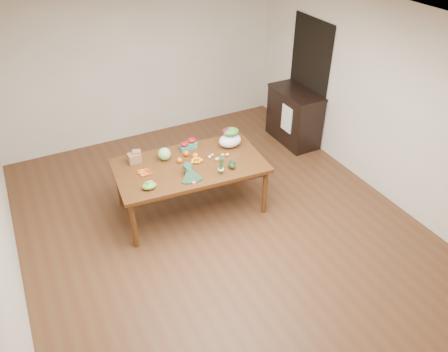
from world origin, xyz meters
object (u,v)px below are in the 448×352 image
paper_bag (134,157)px  mandarin_cluster (196,159)px  asparagus_bundle (221,165)px  cabinet (294,116)px  cabbage (164,154)px  salad_bag (230,138)px  dining_table (191,187)px  kale_bunch (191,174)px

paper_bag → mandarin_cluster: paper_bag is taller
paper_bag → mandarin_cluster: 0.82m
mandarin_cluster → asparagus_bundle: size_ratio=0.72×
paper_bag → asparagus_bundle: 1.19m
cabinet → mandarin_cluster: bearing=-157.2°
cabinet → paper_bag: cabinet is taller
cabbage → salad_bag: (0.95, -0.09, 0.04)m
dining_table → asparagus_bundle: (0.27, -0.39, 0.50)m
paper_bag → cabbage: (0.38, -0.12, 0.01)m
dining_table → kale_bunch: 0.58m
dining_table → mandarin_cluster: size_ratio=11.00×
cabinet → mandarin_cluster: (-2.29, -0.96, 0.32)m
mandarin_cluster → kale_bunch: bearing=-122.8°
dining_table → kale_bunch: (-0.12, -0.33, 0.45)m
dining_table → salad_bag: (0.70, 0.17, 0.50)m
salad_bag → paper_bag: bearing=171.1°
paper_bag → mandarin_cluster: bearing=-26.7°
dining_table → salad_bag: salad_bag is taller
paper_bag → cabbage: size_ratio=1.29×
dining_table → salad_bag: 0.88m
cabinet → asparagus_bundle: size_ratio=4.08×
cabinet → paper_bag: bearing=-169.0°
mandarin_cluster → asparagus_bundle: 0.44m
mandarin_cluster → paper_bag: bearing=153.3°
salad_bag → dining_table: bearing=-166.6°
asparagus_bundle → salad_bag: bearing=57.3°
cabinet → asparagus_bundle: bearing=-147.3°
dining_table → kale_bunch: size_ratio=4.95×
mandarin_cluster → asparagus_bundle: bearing=-66.5°
paper_bag → asparagus_bundle: (0.91, -0.77, 0.05)m
cabbage → mandarin_cluster: (0.35, -0.25, -0.05)m
paper_bag → asparagus_bundle: bearing=-40.2°
kale_bunch → mandarin_cluster: bearing=61.9°
cabinet → cabbage: cabinet is taller
cabinet → cabbage: 2.76m
kale_bunch → cabinet: bearing=32.2°
dining_table → paper_bag: bearing=154.1°
paper_bag → salad_bag: size_ratio=0.68×
dining_table → kale_bunch: bearing=-105.1°
dining_table → cabbage: (-0.26, 0.26, 0.46)m
dining_table → paper_bag: 0.87m
kale_bunch → asparagus_bundle: bearing=-3.4°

